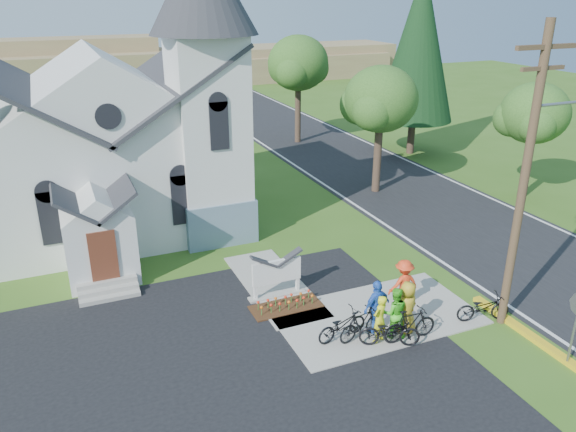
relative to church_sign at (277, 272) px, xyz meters
name	(u,v)px	position (x,y,z in m)	size (l,w,h in m)	color
ground	(346,333)	(1.20, -3.20, -1.03)	(120.00, 120.00, 0.00)	#3A611B
road	(371,173)	(11.20, 11.80, -1.02)	(8.00, 90.00, 0.02)	black
sidewalk	(376,316)	(2.70, -2.70, -1.00)	(7.00, 4.00, 0.05)	#9D998E
church	(112,119)	(-4.28, 9.28, 4.22)	(12.35, 12.00, 13.00)	silver
church_sign	(277,272)	(0.00, 0.00, 0.00)	(2.20, 0.40, 1.70)	#9D998E
flower_bed	(286,307)	(0.00, -0.90, -0.99)	(2.60, 1.10, 0.07)	#351D0E
utility_pole	(527,173)	(6.56, -4.70, 4.38)	(3.45, 0.28, 10.00)	#4A3125
tree_road_near	(381,100)	(9.70, 8.80, 4.18)	(4.00, 4.00, 7.05)	#3C2C20
tree_road_mid	(298,64)	(10.20, 20.80, 4.75)	(4.40, 4.40, 7.80)	#3C2C20
tree_road_far	(535,114)	(16.70, 4.80, 3.61)	(3.60, 3.60, 6.30)	#3C2C20
conifer	(419,44)	(16.20, 14.80, 6.36)	(5.20, 5.20, 12.40)	#3C2C20
distant_hills	(145,67)	(4.56, 53.13, 1.15)	(61.00, 10.00, 5.60)	olive
cyclist_0	(380,319)	(1.93, -4.05, -0.15)	(0.61, 0.40, 1.66)	yellow
bike_0	(342,325)	(0.90, -3.44, -0.48)	(0.66, 1.88, 0.99)	black
cyclist_1	(394,312)	(2.53, -3.99, -0.09)	(0.86, 0.67, 1.78)	#46CB26
bike_1	(361,324)	(1.47, -3.68, -0.44)	(0.51, 1.79, 1.08)	black
cyclist_2	(377,307)	(2.13, -3.53, -0.03)	(1.11, 0.46, 1.90)	blue
bike_2	(390,332)	(2.11, -4.40, -0.46)	(0.68, 1.96, 1.03)	black
cyclist_3	(403,284)	(3.87, -2.52, -0.06)	(1.19, 0.68, 1.83)	#EC3E1A
bike_3	(410,325)	(2.88, -4.40, -0.40)	(0.54, 1.91, 1.15)	black
cyclist_4	(407,308)	(3.04, -3.95, -0.05)	(0.91, 0.59, 1.86)	gold
bike_4	(483,307)	(5.90, -4.40, -0.48)	(0.66, 1.89, 0.99)	black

